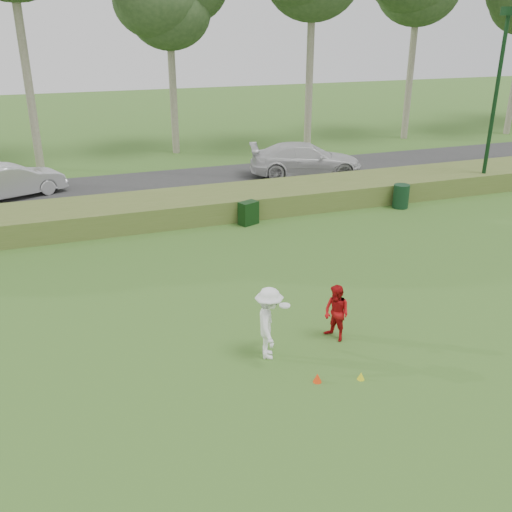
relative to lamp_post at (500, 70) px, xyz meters
name	(u,v)px	position (x,y,z in m)	size (l,w,h in m)	color
ground	(312,367)	(-14.00, -11.00, -5.59)	(120.00, 120.00, 0.00)	#336120
reed_strip	(192,206)	(-14.00, 1.00, -5.14)	(80.00, 3.00, 0.90)	#506628
park_road	(169,185)	(-14.00, 6.00, -5.56)	(80.00, 6.00, 0.06)	#2D2D2D
lamp_post	(500,70)	(0.00, 0.00, 0.00)	(0.70, 0.70, 8.18)	black
tree_4	(168,2)	(-12.00, 13.50, 3.00)	(6.24, 6.24, 11.50)	gray
player_white	(269,323)	(-14.81, -10.20, -4.68)	(1.04, 1.34, 1.83)	white
player_red	(336,313)	(-12.89, -10.01, -4.84)	(0.73, 0.57, 1.50)	#AF0F11
cone_orange	(317,378)	(-14.14, -11.59, -5.48)	(0.20, 0.20, 0.22)	#FF3F0D
cone_yellow	(361,376)	(-13.16, -11.84, -5.50)	(0.17, 0.17, 0.19)	yellow
utility_cabinet	(248,213)	(-12.11, -0.75, -5.12)	(0.75, 0.47, 0.94)	black
trash_bin	(401,196)	(-5.10, -0.90, -5.08)	(0.69, 0.69, 1.03)	#10321B
car_mid	(12,181)	(-21.17, 6.31, -4.77)	(1.62, 4.65, 1.53)	silver
car_right	(306,160)	(-6.83, 5.44, -4.69)	(2.37, 5.82, 1.69)	silver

